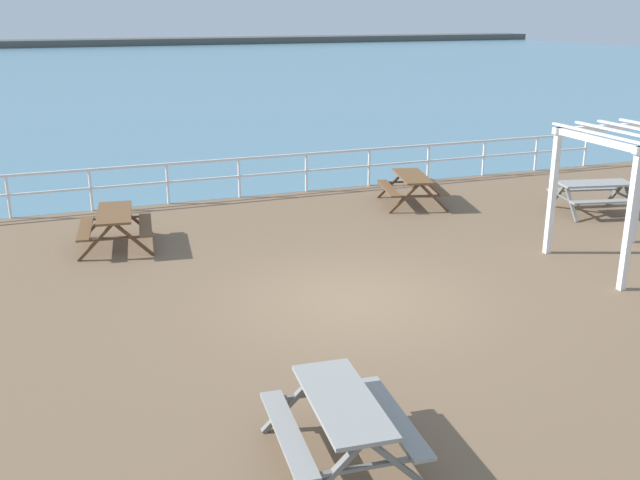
# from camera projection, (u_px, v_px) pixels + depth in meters

# --- Properties ---
(ground_plane) EXTENTS (30.00, 24.00, 0.20)m
(ground_plane) POSITION_uv_depth(u_px,v_px,m) (353.00, 305.00, 12.69)
(ground_plane) COLOR brown
(sea_band) EXTENTS (142.00, 90.00, 0.01)m
(sea_band) POSITION_uv_depth(u_px,v_px,m) (100.00, 70.00, 59.60)
(sea_band) COLOR teal
(sea_band) RESTS_ON ground
(distant_shoreline) EXTENTS (142.00, 6.00, 1.80)m
(distant_shoreline) POSITION_uv_depth(u_px,v_px,m) (74.00, 46.00, 97.87)
(distant_shoreline) COLOR #4C4C47
(distant_shoreline) RESTS_ON ground
(seaward_railing) EXTENTS (23.07, 0.07, 1.08)m
(seaward_railing) POSITION_uv_depth(u_px,v_px,m) (239.00, 170.00, 19.33)
(seaward_railing) COLOR white
(seaward_railing) RESTS_ON ground
(picnic_table_near_left) EXTENTS (2.08, 1.86, 0.80)m
(picnic_table_near_left) POSITION_uv_depth(u_px,v_px,m) (595.00, 190.00, 17.90)
(picnic_table_near_left) COLOR gray
(picnic_table_near_left) RESTS_ON ground
(picnic_table_near_right) EXTENTS (1.73, 1.97, 0.80)m
(picnic_table_near_right) POSITION_uv_depth(u_px,v_px,m) (115.00, 220.00, 15.32)
(picnic_table_near_right) COLOR brown
(picnic_table_near_right) RESTS_ON ground
(picnic_table_mid_centre) EXTENTS (1.68, 1.92, 0.80)m
(picnic_table_mid_centre) POSITION_uv_depth(u_px,v_px,m) (342.00, 414.00, 8.01)
(picnic_table_mid_centre) COLOR gray
(picnic_table_mid_centre) RESTS_ON ground
(picnic_table_far_right) EXTENTS (1.90, 2.12, 0.80)m
(picnic_table_far_right) POSITION_uv_depth(u_px,v_px,m) (412.00, 183.00, 18.66)
(picnic_table_far_right) COLOR brown
(picnic_table_far_right) RESTS_ON ground
(lattice_pergola) EXTENTS (2.50, 2.61, 2.70)m
(lattice_pergola) POSITION_uv_depth(u_px,v_px,m) (640.00, 166.00, 13.86)
(lattice_pergola) COLOR white
(lattice_pergola) RESTS_ON ground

